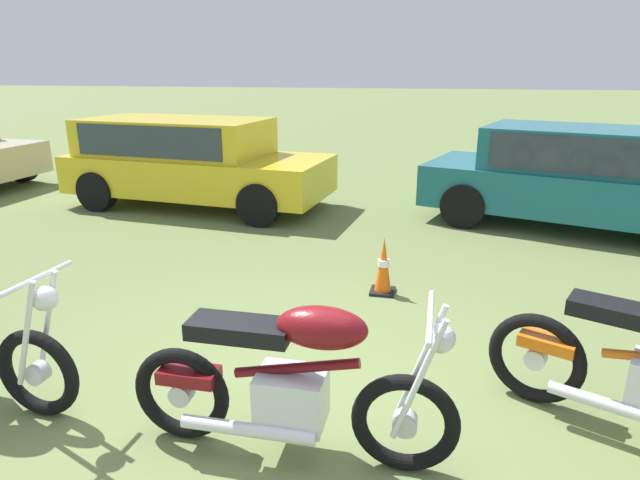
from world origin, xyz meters
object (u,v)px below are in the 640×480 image
(car_teal, at_px, (578,173))
(motorcycle_maroon, at_px, (292,382))
(traffic_cone, at_px, (383,268))
(car_yellow, at_px, (188,156))

(car_teal, bearing_deg, motorcycle_maroon, -98.29)
(motorcycle_maroon, height_order, traffic_cone, motorcycle_maroon)
(motorcycle_maroon, relative_size, car_yellow, 0.45)
(motorcycle_maroon, height_order, car_teal, car_teal)
(car_yellow, relative_size, car_teal, 0.96)
(motorcycle_maroon, xyz_separation_m, car_teal, (2.65, 5.61, 0.31))
(car_yellow, bearing_deg, car_teal, 5.62)
(motorcycle_maroon, relative_size, traffic_cone, 3.32)
(traffic_cone, bearing_deg, motorcycle_maroon, -95.51)
(car_teal, height_order, traffic_cone, car_teal)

